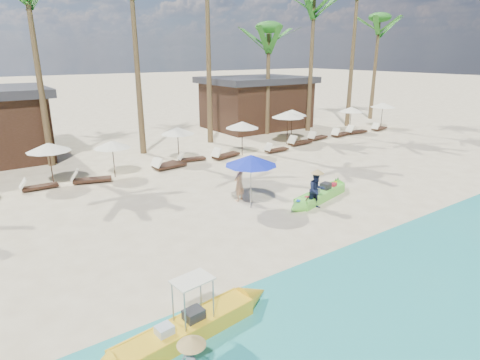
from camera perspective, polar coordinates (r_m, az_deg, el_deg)
ground at (r=14.17m, az=-0.09°, el=-8.46°), size 240.00×240.00×0.00m
wet_sand_strip at (r=11.01m, az=15.72°, el=-17.56°), size 240.00×4.50×0.01m
green_canoe at (r=18.16m, az=11.38°, el=-2.05°), size 5.18×1.60×0.67m
yellow_canoe at (r=9.78m, az=-7.67°, el=-20.34°), size 5.59×1.11×1.45m
tourist at (r=17.49m, az=-0.13°, el=-0.43°), size 0.70×0.60×1.62m
vendor_green at (r=16.92m, az=10.81°, el=-1.44°), size 0.90×0.77×1.59m
blue_umbrella at (r=16.27m, az=1.57°, el=2.85°), size 2.14×2.14×2.31m
resort_parasol_4 at (r=21.34m, az=-25.61°, el=4.24°), size 2.07×2.07×2.14m
lounger_4_right at (r=21.35m, az=-26.90°, el=-0.78°), size 1.68×0.56×0.57m
resort_parasol_5 at (r=21.68m, az=-17.74°, el=4.86°), size 1.89×1.89×1.94m
lounger_5_left at (r=21.43m, az=-20.65°, el=0.16°), size 2.01×1.13×0.65m
resort_parasol_6 at (r=24.02m, az=-8.87°, el=6.95°), size 2.02×2.02×2.08m
lounger_6_left at (r=22.86m, az=-10.14°, el=2.08°), size 1.95×0.77×0.65m
lounger_6_right at (r=23.24m, az=-10.77°, el=2.26°), size 1.82×1.05×0.59m
resort_parasol_7 at (r=25.22m, az=0.31°, el=7.85°), size 2.10×2.10×2.16m
lounger_7_left at (r=24.25m, az=-7.09°, el=3.06°), size 1.74×0.76×0.57m
lounger_7_right at (r=24.84m, az=-2.22°, el=3.62°), size 2.09×1.04×0.68m
resort_parasol_8 at (r=28.65m, az=6.83°, el=9.24°), size 2.28×2.28×2.35m
lounger_8_left at (r=26.48m, az=5.06°, el=4.38°), size 1.78×0.60×0.60m
resort_parasol_9 at (r=30.06m, az=7.43°, el=9.49°), size 2.21×2.21×2.28m
lounger_9_left at (r=28.75m, az=8.37°, el=5.37°), size 2.03×0.75×0.68m
lounger_9_right at (r=30.72m, az=10.87°, el=6.01°), size 1.96×0.89×0.64m
resort_parasol_10 at (r=34.27m, az=15.55°, el=9.65°), size 2.00×2.00×2.06m
lounger_10_left at (r=32.39m, az=14.02°, el=6.39°), size 1.98×0.92×0.65m
lounger_10_right at (r=33.79m, az=16.11°, el=6.69°), size 2.01×0.71×0.67m
resort_parasol_11 at (r=37.33m, az=19.67°, el=10.03°), size 2.10×2.10×2.16m
lounger_11_left at (r=35.94m, az=19.13°, el=7.01°), size 1.92×0.89×0.63m
palm_3 at (r=25.13m, az=-27.86°, el=21.10°), size 2.08×2.08×10.52m
palm_6 at (r=32.07m, az=4.11°, el=19.04°), size 2.08×2.08×8.51m
palm_7 at (r=34.03m, az=10.42°, el=22.01°), size 2.08×2.08×11.08m
palm_8 at (r=37.21m, az=16.28°, el=23.07°), size 2.08×2.08×12.70m
palm_9 at (r=41.98m, az=19.08°, el=19.21°), size 2.08×2.08×9.82m
pavilion_east at (r=35.35m, az=2.33°, el=11.05°), size 8.80×6.60×4.30m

